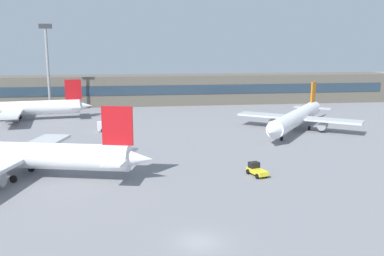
% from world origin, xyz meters
% --- Properties ---
extents(ground_plane, '(400.00, 400.00, 0.00)m').
position_xyz_m(ground_plane, '(0.00, 40.00, 0.00)').
color(ground_plane, gray).
extents(terminal_building, '(152.99, 12.13, 9.00)m').
position_xyz_m(terminal_building, '(0.00, 95.94, 4.50)').
color(terminal_building, '#5B564C').
rests_on(terminal_building, ground_plane).
extents(airplane_near, '(40.62, 28.82, 10.19)m').
position_xyz_m(airplane_near, '(-23.48, 23.65, 3.11)').
color(airplane_near, white).
rests_on(airplane_near, ground_plane).
extents(airplane_mid, '(25.59, 32.42, 9.43)m').
position_xyz_m(airplane_mid, '(28.74, 49.15, 2.87)').
color(airplane_mid, white).
rests_on(airplane_mid, ground_plane).
extents(airplane_far, '(39.17, 27.53, 9.70)m').
position_xyz_m(airplane_far, '(-35.71, 70.27, 2.96)').
color(airplane_far, white).
rests_on(airplane_far, ground_plane).
extents(baggage_tug_yellow, '(2.61, 3.88, 1.75)m').
position_xyz_m(baggage_tug_yellow, '(11.16, 19.42, 0.80)').
color(baggage_tug_yellow, yellow).
rests_on(baggage_tug_yellow, ground_plane).
extents(service_van_white, '(5.46, 2.98, 2.08)m').
position_xyz_m(service_van_white, '(-10.92, 54.52, 1.11)').
color(service_van_white, white).
rests_on(service_van_white, ground_plane).
extents(floodlight_tower_west, '(3.20, 0.80, 23.54)m').
position_xyz_m(floodlight_tower_west, '(-27.95, 80.53, 13.75)').
color(floodlight_tower_west, gray).
rests_on(floodlight_tower_west, ground_plane).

